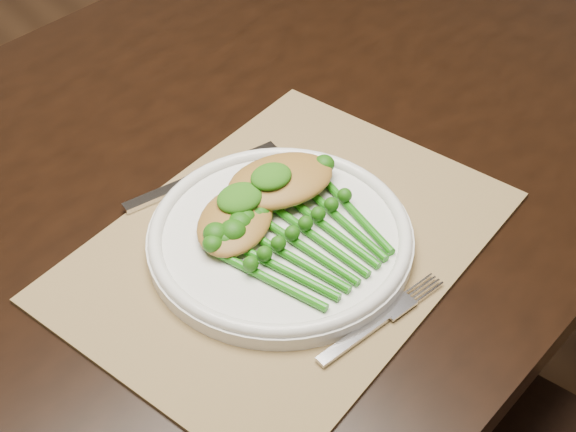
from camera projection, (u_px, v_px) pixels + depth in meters
floor at (281, 431)px, 1.58m from camera, size 4.00×4.00×0.00m
dining_table at (216, 362)px, 1.25m from camera, size 1.71×1.12×0.75m
placemat at (286, 244)px, 0.91m from camera, size 0.56×0.46×0.00m
dinner_plate at (280, 236)px, 0.89m from camera, size 0.30×0.30×0.03m
knife at (188, 182)px, 0.97m from camera, size 0.21×0.04×0.01m
fork at (389, 313)px, 0.83m from camera, size 0.17×0.02×0.01m
chicken_fillet_left at (235, 220)px, 0.89m from camera, size 0.14×0.13×0.02m
chicken_fillet_right at (281, 180)px, 0.93m from camera, size 0.14×0.11×0.03m
pesto_dollop_left at (240, 198)px, 0.89m from camera, size 0.05×0.05×0.02m
pesto_dollop_right at (271, 177)px, 0.91m from camera, size 0.05×0.04×0.02m
broccolini_bundle at (313, 244)px, 0.87m from camera, size 0.18×0.20×0.04m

